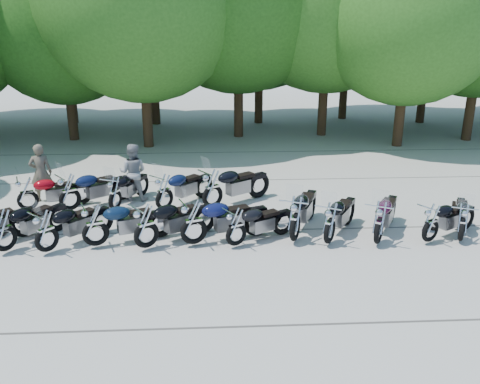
{
  "coord_description": "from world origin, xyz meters",
  "views": [
    {
      "loc": [
        -0.66,
        -11.06,
        5.39
      ],
      "look_at": [
        0.0,
        1.5,
        1.1
      ],
      "focal_mm": 38.0,
      "sensor_mm": 36.0,
      "label": 1
    }
  ],
  "objects_px": {
    "motorcycle_8": "(330,222)",
    "motorcycle_3": "(95,224)",
    "motorcycle_6": "(236,226)",
    "motorcycle_17": "(212,187)",
    "motorcycle_16": "(164,191)",
    "motorcycle_1": "(4,229)",
    "motorcycle_13": "(27,193)",
    "motorcycle_7": "(295,217)",
    "motorcycle_11": "(463,221)",
    "motorcycle_2": "(46,230)",
    "motorcycle_4": "(146,225)",
    "motorcycle_5": "(194,221)",
    "rider_0": "(41,173)",
    "motorcycle_10": "(431,222)",
    "rider_1": "(133,172)",
    "motorcycle_14": "(69,191)",
    "motorcycle_9": "(380,221)",
    "motorcycle_15": "(115,192)"
  },
  "relations": [
    {
      "from": "motorcycle_8",
      "to": "motorcycle_3",
      "type": "bearing_deg",
      "value": 30.08
    },
    {
      "from": "motorcycle_6",
      "to": "motorcycle_8",
      "type": "height_order",
      "value": "motorcycle_8"
    },
    {
      "from": "motorcycle_17",
      "to": "motorcycle_16",
      "type": "bearing_deg",
      "value": 58.5
    },
    {
      "from": "motorcycle_1",
      "to": "motorcycle_13",
      "type": "distance_m",
      "value": 2.85
    },
    {
      "from": "motorcycle_7",
      "to": "motorcycle_11",
      "type": "distance_m",
      "value": 4.21
    },
    {
      "from": "motorcycle_2",
      "to": "motorcycle_17",
      "type": "xyz_separation_m",
      "value": [
        3.98,
        2.8,
        0.08
      ]
    },
    {
      "from": "motorcycle_4",
      "to": "motorcycle_7",
      "type": "height_order",
      "value": "motorcycle_7"
    },
    {
      "from": "motorcycle_3",
      "to": "motorcycle_5",
      "type": "distance_m",
      "value": 2.41
    },
    {
      "from": "motorcycle_11",
      "to": "rider_0",
      "type": "height_order",
      "value": "rider_0"
    },
    {
      "from": "motorcycle_10",
      "to": "rider_1",
      "type": "relative_size",
      "value": 1.16
    },
    {
      "from": "motorcycle_1",
      "to": "motorcycle_13",
      "type": "relative_size",
      "value": 1.06
    },
    {
      "from": "motorcycle_14",
      "to": "rider_0",
      "type": "height_order",
      "value": "rider_0"
    },
    {
      "from": "motorcycle_2",
      "to": "motorcycle_5",
      "type": "relative_size",
      "value": 0.91
    },
    {
      "from": "motorcycle_17",
      "to": "motorcycle_10",
      "type": "bearing_deg",
      "value": -151.14
    },
    {
      "from": "motorcycle_1",
      "to": "motorcycle_17",
      "type": "xyz_separation_m",
      "value": [
        5.0,
        2.71,
        0.07
      ]
    },
    {
      "from": "motorcycle_3",
      "to": "motorcycle_13",
      "type": "xyz_separation_m",
      "value": [
        -2.54,
        2.65,
        -0.05
      ]
    },
    {
      "from": "motorcycle_14",
      "to": "motorcycle_17",
      "type": "relative_size",
      "value": 0.94
    },
    {
      "from": "motorcycle_9",
      "to": "motorcycle_11",
      "type": "height_order",
      "value": "motorcycle_9"
    },
    {
      "from": "motorcycle_9",
      "to": "motorcycle_15",
      "type": "bearing_deg",
      "value": 7.3
    },
    {
      "from": "motorcycle_11",
      "to": "motorcycle_13",
      "type": "xyz_separation_m",
      "value": [
        -11.7,
        2.8,
        0.01
      ]
    },
    {
      "from": "rider_0",
      "to": "motorcycle_14",
      "type": "bearing_deg",
      "value": 125.37
    },
    {
      "from": "motorcycle_3",
      "to": "motorcycle_9",
      "type": "height_order",
      "value": "motorcycle_9"
    },
    {
      "from": "motorcycle_6",
      "to": "rider_0",
      "type": "distance_m",
      "value": 6.96
    },
    {
      "from": "motorcycle_3",
      "to": "motorcycle_7",
      "type": "bearing_deg",
      "value": -110.46
    },
    {
      "from": "motorcycle_7",
      "to": "motorcycle_14",
      "type": "xyz_separation_m",
      "value": [
        -6.24,
        2.48,
        -0.03
      ]
    },
    {
      "from": "motorcycle_4",
      "to": "motorcycle_15",
      "type": "distance_m",
      "value": 2.99
    },
    {
      "from": "motorcycle_4",
      "to": "motorcycle_16",
      "type": "relative_size",
      "value": 1.04
    },
    {
      "from": "motorcycle_7",
      "to": "motorcycle_8",
      "type": "relative_size",
      "value": 1.1
    },
    {
      "from": "motorcycle_8",
      "to": "rider_1",
      "type": "height_order",
      "value": "rider_1"
    },
    {
      "from": "motorcycle_2",
      "to": "rider_1",
      "type": "distance_m",
      "value": 4.13
    },
    {
      "from": "motorcycle_6",
      "to": "motorcycle_16",
      "type": "relative_size",
      "value": 0.9
    },
    {
      "from": "motorcycle_15",
      "to": "motorcycle_6",
      "type": "bearing_deg",
      "value": 165.26
    },
    {
      "from": "motorcycle_9",
      "to": "rider_1",
      "type": "distance_m",
      "value": 7.61
    },
    {
      "from": "motorcycle_9",
      "to": "motorcycle_7",
      "type": "bearing_deg",
      "value": 21.34
    },
    {
      "from": "motorcycle_13",
      "to": "rider_1",
      "type": "xyz_separation_m",
      "value": [
        2.96,
        0.92,
        0.31
      ]
    },
    {
      "from": "motorcycle_16",
      "to": "motorcycle_4",
      "type": "bearing_deg",
      "value": 129.0
    },
    {
      "from": "motorcycle_9",
      "to": "rider_1",
      "type": "bearing_deg",
      "value": -0.99
    },
    {
      "from": "rider_0",
      "to": "motorcycle_9",
      "type": "bearing_deg",
      "value": 147.16
    },
    {
      "from": "motorcycle_15",
      "to": "motorcycle_1",
      "type": "bearing_deg",
      "value": 75.16
    },
    {
      "from": "motorcycle_6",
      "to": "motorcycle_7",
      "type": "relative_size",
      "value": 0.84
    },
    {
      "from": "motorcycle_14",
      "to": "motorcycle_15",
      "type": "relative_size",
      "value": 1.1
    },
    {
      "from": "motorcycle_10",
      "to": "motorcycle_17",
      "type": "xyz_separation_m",
      "value": [
        -5.47,
        2.72,
        0.11
      ]
    },
    {
      "from": "motorcycle_16",
      "to": "motorcycle_17",
      "type": "relative_size",
      "value": 0.92
    },
    {
      "from": "motorcycle_5",
      "to": "motorcycle_9",
      "type": "bearing_deg",
      "value": -112.52
    },
    {
      "from": "motorcycle_1",
      "to": "motorcycle_9",
      "type": "distance_m",
      "value": 9.14
    },
    {
      "from": "motorcycle_10",
      "to": "motorcycle_17",
      "type": "distance_m",
      "value": 6.11
    },
    {
      "from": "motorcycle_7",
      "to": "motorcycle_13",
      "type": "relative_size",
      "value": 1.16
    },
    {
      "from": "motorcycle_3",
      "to": "motorcycle_10",
      "type": "xyz_separation_m",
      "value": [
        8.35,
        -0.17,
        -0.06
      ]
    },
    {
      "from": "motorcycle_6",
      "to": "motorcycle_7",
      "type": "distance_m",
      "value": 1.52
    },
    {
      "from": "motorcycle_2",
      "to": "motorcycle_9",
      "type": "xyz_separation_m",
      "value": [
        8.12,
        0.05,
        0.03
      ]
    }
  ]
}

